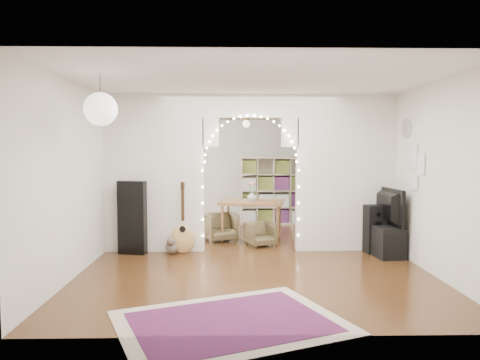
{
  "coord_description": "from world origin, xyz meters",
  "views": [
    {
      "loc": [
        -0.36,
        -8.06,
        1.79
      ],
      "look_at": [
        -0.17,
        0.3,
        1.21
      ],
      "focal_mm": 35.0,
      "sensor_mm": 36.0,
      "label": 1
    }
  ],
  "objects_px": {
    "media_console": "(382,239)",
    "bookcase": "(273,190)",
    "dining_chair_right": "(260,234)",
    "floor_speaker": "(375,229)",
    "dining_table": "(252,205)",
    "dining_chair_left": "(221,227)",
    "acoustic_guitar": "(183,227)"
  },
  "relations": [
    {
      "from": "dining_table",
      "to": "dining_chair_right",
      "type": "bearing_deg",
      "value": -67.23
    },
    {
      "from": "media_console",
      "to": "dining_chair_right",
      "type": "distance_m",
      "value": 2.12
    },
    {
      "from": "acoustic_guitar",
      "to": "dining_table",
      "type": "distance_m",
      "value": 1.7
    },
    {
      "from": "floor_speaker",
      "to": "dining_chair_right",
      "type": "xyz_separation_m",
      "value": [
        -1.91,
        0.6,
        -0.19
      ]
    },
    {
      "from": "bookcase",
      "to": "dining_table",
      "type": "bearing_deg",
      "value": -106.22
    },
    {
      "from": "dining_table",
      "to": "acoustic_guitar",
      "type": "bearing_deg",
      "value": -126.03
    },
    {
      "from": "floor_speaker",
      "to": "bookcase",
      "type": "relative_size",
      "value": 0.52
    },
    {
      "from": "media_console",
      "to": "acoustic_guitar",
      "type": "bearing_deg",
      "value": 172.67
    },
    {
      "from": "acoustic_guitar",
      "to": "bookcase",
      "type": "height_order",
      "value": "bookcase"
    },
    {
      "from": "bookcase",
      "to": "media_console",
      "type": "bearing_deg",
      "value": -62.7
    },
    {
      "from": "dining_table",
      "to": "dining_chair_left",
      "type": "relative_size",
      "value": 2.26
    },
    {
      "from": "acoustic_guitar",
      "to": "dining_chair_right",
      "type": "distance_m",
      "value": 1.49
    },
    {
      "from": "floor_speaker",
      "to": "dining_table",
      "type": "xyz_separation_m",
      "value": [
        -2.04,
        1.17,
        0.28
      ]
    },
    {
      "from": "media_console",
      "to": "dining_chair_right",
      "type": "height_order",
      "value": "media_console"
    },
    {
      "from": "bookcase",
      "to": "dining_chair_left",
      "type": "relative_size",
      "value": 2.69
    },
    {
      "from": "dining_chair_left",
      "to": "dining_chair_right",
      "type": "bearing_deg",
      "value": -51.09
    },
    {
      "from": "media_console",
      "to": "bookcase",
      "type": "distance_m",
      "value": 3.55
    },
    {
      "from": "dining_table",
      "to": "dining_chair_right",
      "type": "xyz_separation_m",
      "value": [
        0.13,
        -0.57,
        -0.47
      ]
    },
    {
      "from": "media_console",
      "to": "dining_chair_right",
      "type": "relative_size",
      "value": 2.1
    },
    {
      "from": "bookcase",
      "to": "dining_chair_right",
      "type": "relative_size",
      "value": 3.31
    },
    {
      "from": "acoustic_guitar",
      "to": "dining_table",
      "type": "bearing_deg",
      "value": 60.83
    },
    {
      "from": "media_console",
      "to": "dining_table",
      "type": "relative_size",
      "value": 0.76
    },
    {
      "from": "media_console",
      "to": "bookcase",
      "type": "bearing_deg",
      "value": 110.44
    },
    {
      "from": "media_console",
      "to": "dining_chair_right",
      "type": "bearing_deg",
      "value": 155.1
    },
    {
      "from": "dining_table",
      "to": "dining_chair_left",
      "type": "xyz_separation_m",
      "value": [
        -0.6,
        -0.11,
        -0.42
      ]
    },
    {
      "from": "acoustic_guitar",
      "to": "floor_speaker",
      "type": "xyz_separation_m",
      "value": [
        3.25,
        -0.0,
        -0.04
      ]
    },
    {
      "from": "acoustic_guitar",
      "to": "dining_chair_left",
      "type": "height_order",
      "value": "acoustic_guitar"
    },
    {
      "from": "floor_speaker",
      "to": "dining_table",
      "type": "bearing_deg",
      "value": 142.27
    },
    {
      "from": "floor_speaker",
      "to": "media_console",
      "type": "distance_m",
      "value": 0.21
    },
    {
      "from": "media_console",
      "to": "dining_chair_left",
      "type": "relative_size",
      "value": 1.71
    },
    {
      "from": "acoustic_guitar",
      "to": "dining_table",
      "type": "xyz_separation_m",
      "value": [
        1.22,
        1.17,
        0.23
      ]
    },
    {
      "from": "dining_table",
      "to": "dining_chair_left",
      "type": "height_order",
      "value": "dining_table"
    }
  ]
}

